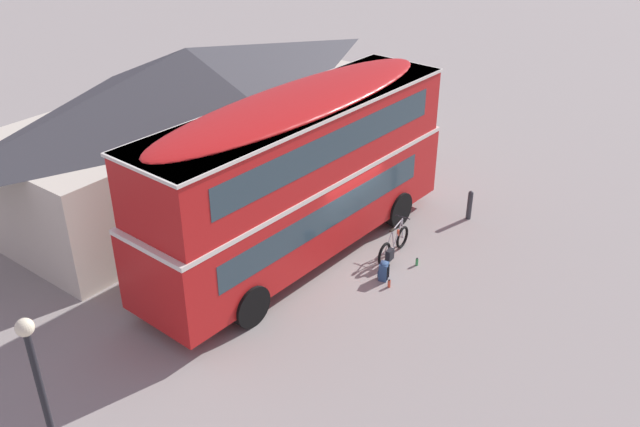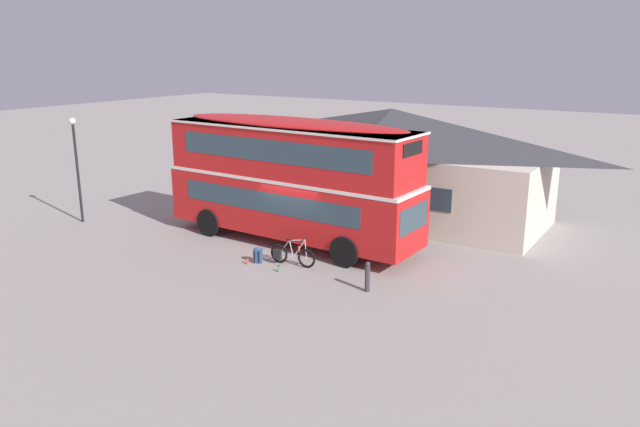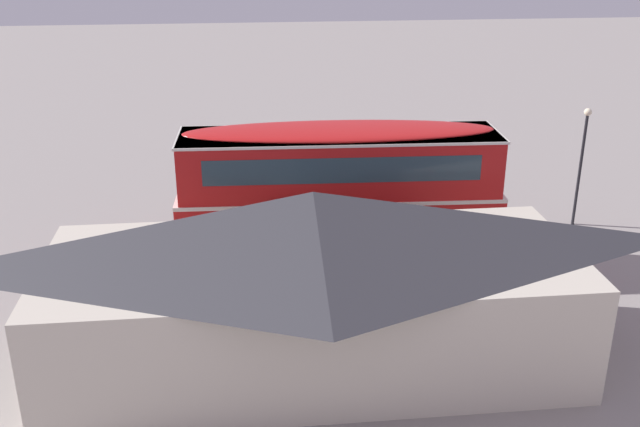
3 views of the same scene
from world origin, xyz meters
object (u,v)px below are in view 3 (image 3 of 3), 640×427
touring_bicycle (289,230)px  water_bottle_red_squeeze (324,228)px  water_bottle_green_metal (287,229)px  double_decker_bus (339,190)px  street_lamp (582,154)px  kerb_bollard (196,224)px  backpack_on_ground (319,227)px

touring_bicycle → water_bottle_red_squeeze: touring_bicycle is taller
water_bottle_green_metal → water_bottle_red_squeeze: size_ratio=1.00×
double_decker_bus → street_lamp: bearing=-164.9°
double_decker_bus → kerb_bollard: size_ratio=10.76×
touring_bicycle → kerb_bollard: (3.36, -0.68, 0.13)m
touring_bicycle → water_bottle_red_squeeze: bearing=-151.2°
double_decker_bus → street_lamp: (-9.29, -2.51, 0.14)m
water_bottle_red_squeeze → kerb_bollard: 4.71m
water_bottle_red_squeeze → touring_bicycle: bearing=28.8°
water_bottle_green_metal → kerb_bollard: kerb_bollard is taller
double_decker_bus → water_bottle_red_squeeze: 3.86m
water_bottle_green_metal → water_bottle_red_squeeze: 1.38m
water_bottle_red_squeeze → water_bottle_green_metal: bearing=-1.6°
touring_bicycle → water_bottle_green_metal: (0.05, -0.77, -0.26)m
street_lamp → water_bottle_red_squeeze: bearing=-2.3°
water_bottle_green_metal → street_lamp: size_ratio=0.05×
water_bottle_green_metal → street_lamp: street_lamp is taller
touring_bicycle → street_lamp: bearing=-178.2°
backpack_on_ground → water_bottle_green_metal: size_ratio=2.43×
water_bottle_red_squeeze → kerb_bollard: size_ratio=0.24×
double_decker_bus → street_lamp: 9.63m
touring_bicycle → backpack_on_ground: bearing=-159.6°
water_bottle_green_metal → street_lamp: (-10.83, 0.43, 2.68)m
kerb_bollard → water_bottle_green_metal: bearing=-178.3°
water_bottle_green_metal → street_lamp: 11.17m
backpack_on_ground → water_bottle_green_metal: 1.23m
backpack_on_ground → street_lamp: street_lamp is taller
water_bottle_green_metal → double_decker_bus: bearing=117.7°
touring_bicycle → kerb_bollard: touring_bicycle is taller
backpack_on_ground → kerb_bollard: kerb_bollard is taller
touring_bicycle → water_bottle_red_squeeze: size_ratio=7.75×
double_decker_bus → street_lamp: double_decker_bus is taller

